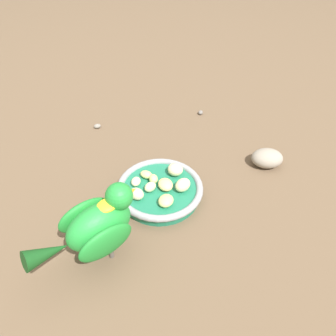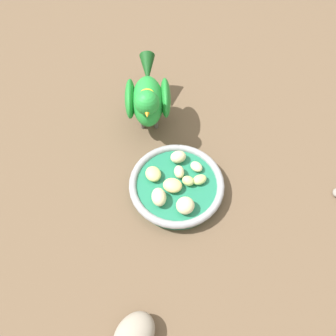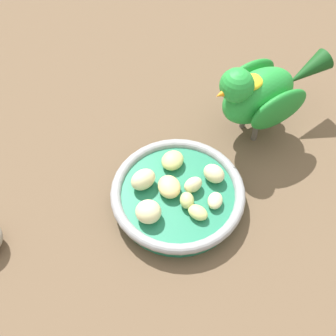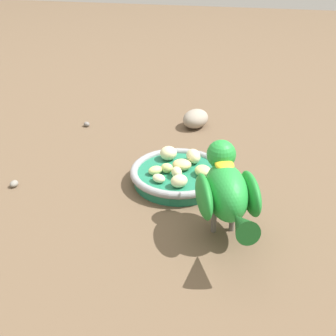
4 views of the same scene
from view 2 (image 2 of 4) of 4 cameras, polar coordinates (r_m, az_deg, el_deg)
ground_plane at (r=0.67m, az=3.30°, el=-5.96°), size 4.00×4.00×0.00m
feeding_bowl at (r=0.67m, az=1.45°, el=-3.00°), size 0.19×0.19×0.03m
apple_piece_0 at (r=0.66m, az=5.34°, el=-1.96°), size 0.04×0.03×0.02m
apple_piece_1 at (r=0.65m, az=0.77°, el=-2.96°), size 0.04×0.03×0.02m
apple_piece_2 at (r=0.68m, az=4.64°, el=0.26°), size 0.03×0.03×0.01m
apple_piece_3 at (r=0.67m, az=1.88°, el=-0.66°), size 0.03×0.03×0.02m
apple_piece_4 at (r=0.63m, az=2.91°, el=-6.32°), size 0.05×0.05×0.03m
apple_piece_5 at (r=0.63m, az=-1.54°, el=-4.91°), size 0.04×0.05×0.03m
apple_piece_6 at (r=0.66m, az=-2.49°, el=-1.00°), size 0.05×0.05×0.02m
apple_piece_7 at (r=0.68m, az=1.74°, el=1.87°), size 0.04×0.04×0.02m
apple_piece_8 at (r=0.66m, az=3.41°, el=-2.17°), size 0.03×0.02×0.02m
parrot at (r=0.72m, az=-3.43°, el=11.69°), size 0.12×0.21×0.15m
rock_large at (r=0.59m, az=-5.73°, el=-26.22°), size 0.08×0.09×0.04m
pebble_0 at (r=0.75m, az=26.50°, el=-3.74°), size 0.02×0.02×0.01m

